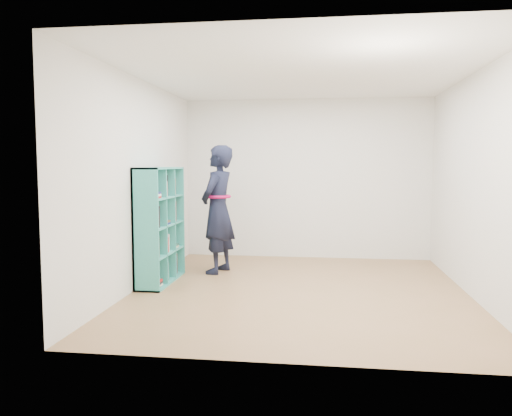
# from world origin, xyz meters

# --- Properties ---
(floor) EXTENTS (4.50, 4.50, 0.00)m
(floor) POSITION_xyz_m (0.00, 0.00, 0.00)
(floor) COLOR olive
(floor) RESTS_ON ground
(ceiling) EXTENTS (4.50, 4.50, 0.00)m
(ceiling) POSITION_xyz_m (0.00, 0.00, 2.60)
(ceiling) COLOR white
(ceiling) RESTS_ON wall_back
(wall_left) EXTENTS (0.02, 4.50, 2.60)m
(wall_left) POSITION_xyz_m (-2.00, 0.00, 1.30)
(wall_left) COLOR silver
(wall_left) RESTS_ON floor
(wall_right) EXTENTS (0.02, 4.50, 2.60)m
(wall_right) POSITION_xyz_m (2.00, 0.00, 1.30)
(wall_right) COLOR silver
(wall_right) RESTS_ON floor
(wall_back) EXTENTS (4.00, 0.02, 2.60)m
(wall_back) POSITION_xyz_m (0.00, 2.25, 1.30)
(wall_back) COLOR silver
(wall_back) RESTS_ON floor
(wall_front) EXTENTS (4.00, 0.02, 2.60)m
(wall_front) POSITION_xyz_m (0.00, -2.25, 1.30)
(wall_front) COLOR silver
(wall_front) RESTS_ON floor
(bookshelf) EXTENTS (0.33, 1.13, 1.50)m
(bookshelf) POSITION_xyz_m (-1.85, 0.24, 0.73)
(bookshelf) COLOR teal
(bookshelf) RESTS_ON floor
(person) EXTENTS (0.58, 0.74, 1.81)m
(person) POSITION_xyz_m (-1.20, 0.91, 0.91)
(person) COLOR black
(person) RESTS_ON floor
(smartphone) EXTENTS (0.01, 0.11, 0.13)m
(smartphone) POSITION_xyz_m (-1.31, 1.01, 1.02)
(smartphone) COLOR silver
(smartphone) RESTS_ON person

